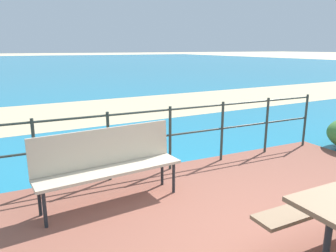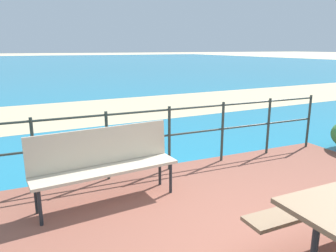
% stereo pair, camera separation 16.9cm
% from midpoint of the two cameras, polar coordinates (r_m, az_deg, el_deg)
% --- Properties ---
extents(sea_water, '(90.00, 90.00, 0.01)m').
position_cam_midpoint_polar(sea_water, '(42.05, -21.46, 10.21)').
color(sea_water, teal).
rests_on(sea_water, ground).
extents(beach_strip, '(54.14, 6.79, 0.01)m').
position_cam_midpoint_polar(beach_strip, '(10.38, -12.10, 2.67)').
color(beach_strip, tan).
rests_on(beach_strip, ground).
extents(park_bench, '(1.83, 0.60, 0.92)m').
position_cam_midpoint_polar(park_bench, '(4.06, -10.11, -5.80)').
color(park_bench, '#BCAD93').
rests_on(park_bench, patio_paving).
extents(railing_fence, '(5.94, 0.04, 1.02)m').
position_cam_midpoint_polar(railing_fence, '(4.99, 1.21, -0.90)').
color(railing_fence, '#2D3833').
rests_on(railing_fence, patio_paving).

